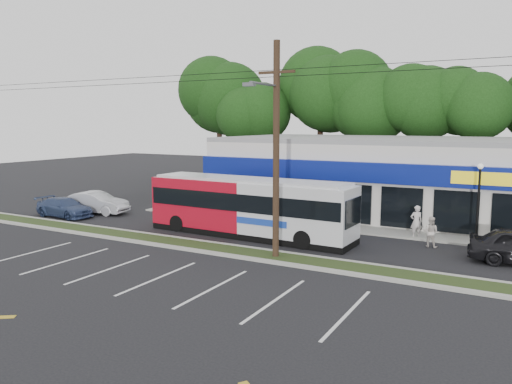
{
  "coord_description": "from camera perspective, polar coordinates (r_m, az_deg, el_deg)",
  "views": [
    {
      "loc": [
        13.2,
        -19.5,
        6.36
      ],
      "look_at": [
        -0.25,
        5.0,
        2.46
      ],
      "focal_mm": 35.0,
      "sensor_mm": 36.0,
      "label": 1
    }
  ],
  "objects": [
    {
      "name": "car_silver",
      "position": [
        36.78,
        -17.85,
        -1.18
      ],
      "size": [
        4.89,
        2.49,
        1.54
      ],
      "primitive_type": "imported",
      "rotation": [
        0.0,
        0.0,
        1.76
      ],
      "color": "#B7B8BF",
      "rests_on": "ground"
    },
    {
      "name": "lamp_post",
      "position": [
        28.62,
        24.11,
        -0.16
      ],
      "size": [
        0.3,
        0.3,
        4.25
      ],
      "color": "black",
      "rests_on": "ground"
    },
    {
      "name": "pedestrian_b",
      "position": [
        27.21,
        19.32,
        -4.32
      ],
      "size": [
        0.82,
        0.67,
        1.58
      ],
      "primitive_type": "imported",
      "rotation": [
        0.0,
        0.0,
        3.05
      ],
      "color": "beige",
      "rests_on": "ground"
    },
    {
      "name": "metrobus",
      "position": [
        27.98,
        -0.79,
        -1.57
      ],
      "size": [
        12.25,
        2.97,
        3.27
      ],
      "rotation": [
        0.0,
        0.0,
        -0.03
      ],
      "color": "#A60C1E",
      "rests_on": "ground"
    },
    {
      "name": "strip_mall",
      "position": [
        36.43,
        16.43,
        1.78
      ],
      "size": [
        25.0,
        12.55,
        5.3
      ],
      "color": "beige",
      "rests_on": "ground"
    },
    {
      "name": "grass_strip",
      "position": [
        25.18,
        -3.91,
        -6.56
      ],
      "size": [
        40.0,
        1.6,
        0.12
      ],
      "primitive_type": "cube",
      "color": "#243415",
      "rests_on": "ground"
    },
    {
      "name": "curb_north",
      "position": [
        25.88,
        -2.88,
        -6.13
      ],
      "size": [
        40.0,
        0.25,
        0.14
      ],
      "primitive_type": "cube",
      "color": "#9E9E93",
      "rests_on": "ground"
    },
    {
      "name": "sidewalk",
      "position": [
        30.32,
        12.47,
        -4.26
      ],
      "size": [
        32.0,
        2.2,
        0.1
      ],
      "primitive_type": "cube",
      "color": "#9E9E93",
      "rests_on": "ground"
    },
    {
      "name": "car_blue",
      "position": [
        36.3,
        -21.05,
        -1.65
      ],
      "size": [
        4.5,
        1.99,
        1.29
      ],
      "primitive_type": "imported",
      "rotation": [
        0.0,
        0.0,
        1.53
      ],
      "color": "navy",
      "rests_on": "ground"
    },
    {
      "name": "utility_pole",
      "position": [
        22.93,
        1.87,
        5.57
      ],
      "size": [
        50.0,
        2.77,
        10.0
      ],
      "color": "black",
      "rests_on": "ground"
    },
    {
      "name": "pedestrian_a",
      "position": [
        29.0,
        17.85,
        -3.26
      ],
      "size": [
        0.8,
        0.73,
        1.83
      ],
      "primitive_type": "imported",
      "rotation": [
        0.0,
        0.0,
        3.7
      ],
      "color": "beige",
      "rests_on": "ground"
    },
    {
      "name": "ground",
      "position": [
        24.39,
        -5.18,
        -7.2
      ],
      "size": [
        120.0,
        120.0,
        0.0
      ],
      "primitive_type": "plane",
      "color": "black",
      "rests_on": "ground"
    },
    {
      "name": "curb_south",
      "position": [
        24.49,
        -4.99,
        -6.97
      ],
      "size": [
        40.0,
        0.25,
        0.14
      ],
      "primitive_type": "cube",
      "color": "#9E9E93",
      "rests_on": "ground"
    },
    {
      "name": "tree_line",
      "position": [
        46.47,
        17.6,
        10.12
      ],
      "size": [
        46.76,
        6.76,
        11.83
      ],
      "color": "black",
      "rests_on": "ground"
    }
  ]
}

